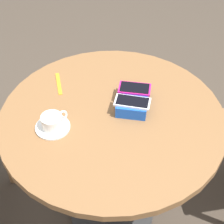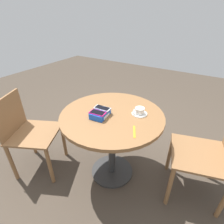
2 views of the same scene
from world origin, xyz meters
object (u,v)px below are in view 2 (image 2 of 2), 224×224
Objects in this scene: round_table at (112,127)px; phone_box at (100,114)px; saucer at (139,114)px; coffee_cup at (139,111)px; chair_near_window at (211,153)px; phone_white at (102,108)px; phone_magenta at (98,113)px; lanyard_strap at (134,132)px; chair_far_side at (29,133)px.

round_table is 0.19m from phone_box.
coffee_cup reaches higher than saucer.
saucer is 0.15× the size of chair_near_window.
chair_near_window is (0.26, -0.89, -0.29)m from phone_white.
chair_near_window is at bearing -71.02° from phone_box.
lanyard_strap is at bearing -91.54° from phone_magenta.
lanyard_strap is at bearing 123.08° from chair_near_window.
round_table is at bearing -61.24° from phone_white.
round_table is 6.73× the size of saucer.
chair_near_window is at bearing -80.78° from coffee_cup.
phone_magenta is at bearing -71.16° from chair_far_side.
lanyard_strap is 1.08m from chair_far_side.
phone_white is (-0.04, 0.07, 0.19)m from round_table.
lanyard_strap is at bearing -77.61° from chair_far_side.
lanyard_strap is (-0.13, -0.28, 0.13)m from round_table.
phone_magenta and phone_white have the same top height.
coffee_cup is at bearing 144.69° from saucer.
phone_box is 0.34m from coffee_cup.
coffee_cup is (-0.00, 0.00, 0.03)m from saucer.
phone_white reaches higher than round_table.
phone_white is at bearing 120.71° from saucer.
phone_box is at bearing 108.98° from chair_near_window.
chair_near_window is (0.35, -0.54, -0.23)m from lanyard_strap.
phone_white is (0.04, 0.01, 0.03)m from phone_box.
chair_far_side reaches higher than phone_magenta.
coffee_cup reaches higher than round_table.
lanyard_strap is (-0.25, -0.07, -0.03)m from coffee_cup.
phone_box is at bearing 127.47° from saucer.
phone_white is 1.41× the size of coffee_cup.
phone_magenta is 0.08m from phone_white.
chair_near_window is (0.34, -0.88, -0.29)m from phone_magenta.
chair_near_window is at bearing -74.84° from round_table.
round_table is at bearing 105.16° from chair_near_window.
phone_white reaches higher than lanyard_strap.
coffee_cup is at bearing 99.22° from chair_near_window.
phone_box is 0.97m from chair_near_window.
saucer is (0.21, -0.27, -0.02)m from phone_box.
phone_magenta is 0.17× the size of chair_far_side.
phone_magenta is at bearing 88.46° from lanyard_strap.
phone_white is 0.15× the size of chair_near_window.
chair_near_window reaches higher than phone_white.
lanyard_strap is 0.18× the size of chair_far_side.
coffee_cup is at bearing -52.68° from phone_box.
coffee_cup reaches higher than lanyard_strap.
chair_far_side reaches higher than round_table.
saucer is 1.32× the size of coffee_cup.
lanyard_strap is at bearing -104.78° from phone_white.
phone_box is 1.36× the size of saucer.
chair_near_window reaches higher than round_table.
phone_magenta is 0.92× the size of lanyard_strap.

